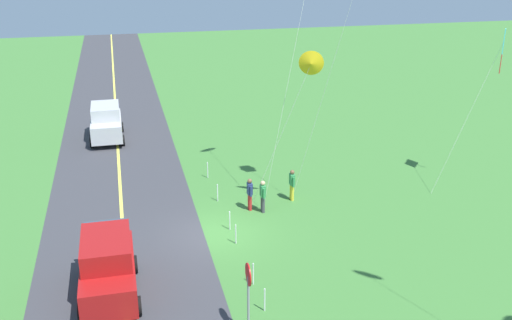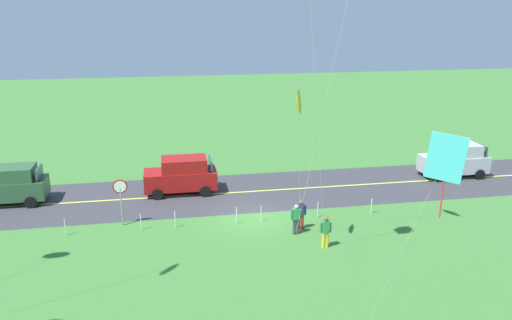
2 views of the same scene
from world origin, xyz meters
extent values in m
cube|color=#3D7533|center=(0.00, 0.00, -0.05)|extent=(120.00, 120.00, 0.10)
cube|color=#38383D|center=(0.00, -4.00, 0.00)|extent=(120.00, 7.00, 0.00)
cube|color=#E5E04C|center=(0.00, -4.00, 0.01)|extent=(120.00, 0.16, 0.00)
cube|color=maroon|center=(3.81, -4.57, 0.89)|extent=(4.40, 1.90, 1.10)
cube|color=maroon|center=(3.56, -4.57, 1.84)|extent=(2.73, 1.75, 0.80)
cube|color=#334756|center=(4.65, -4.57, 1.84)|extent=(0.10, 1.62, 0.64)
cube|color=#334756|center=(1.94, -4.57, 1.84)|extent=(0.10, 1.62, 0.60)
cylinder|color=black|center=(5.24, -3.62, 0.34)|extent=(0.68, 0.22, 0.68)
cylinder|color=black|center=(5.24, -5.52, 0.34)|extent=(0.68, 0.22, 0.68)
cylinder|color=black|center=(2.38, -3.62, 0.34)|extent=(0.68, 0.22, 0.68)
cylinder|color=black|center=(2.38, -5.52, 0.34)|extent=(0.68, 0.22, 0.68)
cube|color=#B7B7BC|center=(-14.50, -4.60, 0.89)|extent=(4.40, 1.90, 1.10)
cube|color=#B7B7BC|center=(-14.75, -4.60, 1.84)|extent=(2.73, 1.75, 0.80)
cube|color=#334756|center=(-13.67, -4.60, 1.84)|extent=(0.10, 1.62, 0.64)
cube|color=#334756|center=(-16.37, -4.60, 1.84)|extent=(0.10, 1.62, 0.60)
cylinder|color=black|center=(-13.07, -3.65, 0.34)|extent=(0.68, 0.22, 0.68)
cylinder|color=black|center=(-13.07, -5.55, 0.34)|extent=(0.68, 0.22, 0.68)
cylinder|color=black|center=(-15.93, -3.65, 0.34)|extent=(0.68, 0.22, 0.68)
cylinder|color=black|center=(-15.93, -5.55, 0.34)|extent=(0.68, 0.22, 0.68)
cylinder|color=gray|center=(7.05, -0.10, 1.05)|extent=(0.08, 0.08, 2.10)
cylinder|color=red|center=(7.05, -0.10, 2.18)|extent=(0.76, 0.04, 0.76)
cylinder|color=white|center=(7.05, -0.07, 2.18)|extent=(0.62, 0.01, 0.62)
cylinder|color=#3F3F47|center=(-1.78, 2.58, 0.41)|extent=(0.16, 0.16, 0.82)
cylinder|color=#3F3F47|center=(-1.60, 2.58, 0.41)|extent=(0.16, 0.16, 0.82)
cube|color=#338C4C|center=(-1.69, 2.58, 1.10)|extent=(0.36, 0.22, 0.56)
cylinder|color=#338C4C|center=(-1.93, 2.58, 1.05)|extent=(0.10, 0.10, 0.52)
cylinder|color=#338C4C|center=(-1.45, 2.58, 1.05)|extent=(0.10, 0.10, 0.52)
sphere|color=#D8AD84|center=(-1.69, 2.58, 1.49)|extent=(0.22, 0.22, 0.22)
cylinder|color=yellow|center=(-2.78, 4.33, 0.41)|extent=(0.16, 0.16, 0.82)
cylinder|color=yellow|center=(-2.60, 4.33, 0.41)|extent=(0.16, 0.16, 0.82)
cube|color=#338C4C|center=(-2.69, 4.33, 1.10)|extent=(0.36, 0.22, 0.56)
cylinder|color=#338C4C|center=(-2.93, 4.33, 1.05)|extent=(0.10, 0.10, 0.52)
cylinder|color=#338C4C|center=(-2.45, 4.33, 1.05)|extent=(0.10, 0.10, 0.52)
sphere|color=brown|center=(-2.69, 4.33, 1.49)|extent=(0.22, 0.22, 0.22)
cylinder|color=red|center=(-2.17, 2.04, 0.41)|extent=(0.16, 0.16, 0.82)
cylinder|color=red|center=(-1.99, 2.04, 0.41)|extent=(0.16, 0.16, 0.82)
cube|color=navy|center=(-2.08, 2.04, 1.10)|extent=(0.36, 0.22, 0.56)
cylinder|color=navy|center=(-2.32, 2.04, 1.05)|extent=(0.10, 0.10, 0.52)
cylinder|color=navy|center=(-1.84, 2.04, 1.05)|extent=(0.10, 0.10, 0.52)
sphere|color=brown|center=(-2.08, 2.04, 1.49)|extent=(0.22, 0.22, 0.22)
cylinder|color=silver|center=(-2.55, 4.27, 7.65)|extent=(1.73, 3.39, 15.31)
cylinder|color=silver|center=(-1.63, 5.75, 6.89)|extent=(2.13, 2.85, 13.78)
cylinder|color=silver|center=(-1.59, 3.31, 3.59)|extent=(0.98, 2.56, 7.18)
cone|color=yellow|center=(-1.11, 4.58, 7.18)|extent=(0.66, 1.13, 1.11)
cylinder|color=silver|center=(-1.97, 13.15, 3.79)|extent=(0.51, 3.34, 7.58)
cube|color=#4CD8D8|center=(-2.22, 14.82, 7.57)|extent=(0.83, 0.63, 1.28)
cylinder|color=red|center=(-2.22, 14.82, 6.67)|extent=(0.04, 0.04, 1.40)
cylinder|color=silver|center=(-6.52, 0.70, 0.45)|extent=(0.05, 0.05, 0.90)
cylinder|color=silver|center=(-3.41, 0.70, 0.45)|extent=(0.05, 0.05, 0.90)
cylinder|color=silver|center=(-0.25, 0.70, 0.45)|extent=(0.05, 0.05, 0.90)
cylinder|color=silver|center=(1.08, 0.70, 0.45)|extent=(0.05, 0.05, 0.90)
cylinder|color=silver|center=(4.32, 0.70, 0.45)|extent=(0.05, 0.05, 0.90)
cylinder|color=silver|center=(6.07, 0.70, 0.45)|extent=(0.05, 0.05, 0.90)
camera|label=1|loc=(22.97, -3.67, 12.29)|focal=41.23mm
camera|label=2|loc=(4.62, 26.16, 11.22)|focal=36.55mm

